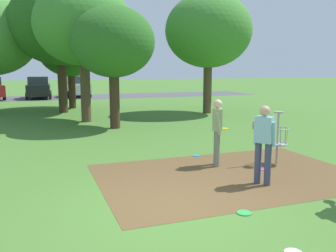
{
  "coord_description": "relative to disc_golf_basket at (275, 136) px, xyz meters",
  "views": [
    {
      "loc": [
        -2.19,
        -5.71,
        2.47
      ],
      "look_at": [
        0.98,
        2.97,
        1.0
      ],
      "focal_mm": 38.51,
      "sensor_mm": 36.0,
      "label": 1
    }
  ],
  "objects": [
    {
      "name": "player_waiting_left",
      "position": [
        -1.48,
        0.4,
        0.21
      ],
      "size": [
        0.45,
        0.49,
        1.71
      ],
      "color": "slate",
      "rests_on": "ground"
    },
    {
      "name": "ground_plane",
      "position": [
        -3.57,
        -1.94,
        -0.75
      ],
      "size": [
        160.0,
        160.0,
        0.0
      ],
      "primitive_type": "plane",
      "color": "#47752D"
    },
    {
      "name": "parked_car_center_left",
      "position": [
        -5.55,
        24.72,
        0.17
      ],
      "size": [
        2.13,
        4.28,
        1.84
      ],
      "color": "black",
      "rests_on": "ground"
    },
    {
      "name": "frisbee_by_tee",
      "position": [
        -1.54,
        1.51,
        -0.74
      ],
      "size": [
        0.22,
        0.22,
        0.02
      ],
      "primitive_type": "cylinder",
      "color": "#1E93DB",
      "rests_on": "ground"
    },
    {
      "name": "frisbee_near_basket",
      "position": [
        -0.58,
        -0.34,
        -0.74
      ],
      "size": [
        0.25,
        0.25,
        0.02
      ],
      "primitive_type": "cylinder",
      "color": "#E53D99",
      "rests_on": "ground"
    },
    {
      "name": "tree_far_center",
      "position": [
        -3.63,
        15.88,
        2.92
      ],
      "size": [
        3.99,
        3.99,
        5.39
      ],
      "color": "#422D1E",
      "rests_on": "ground"
    },
    {
      "name": "parked_car_center_right",
      "position": [
        -2.32,
        25.35,
        0.17
      ],
      "size": [
        2.08,
        4.26,
        1.84
      ],
      "color": "silver",
      "rests_on": "ground"
    },
    {
      "name": "disc_golf_basket",
      "position": [
        0.0,
        0.0,
        0.0
      ],
      "size": [
        0.98,
        0.58,
        1.39
      ],
      "color": "#9E9EA3",
      "rests_on": "ground"
    },
    {
      "name": "tree_mid_right",
      "position": [
        -2.71,
        7.18,
        2.77
      ],
      "size": [
        3.39,
        3.39,
        5.0
      ],
      "color": "#422D1E",
      "rests_on": "ground"
    },
    {
      "name": "frisbee_mid_grass",
      "position": [
        -2.5,
        -2.56,
        -0.74
      ],
      "size": [
        0.25,
        0.25,
        0.02
      ],
      "primitive_type": "cylinder",
      "color": "green",
      "rests_on": "ground"
    },
    {
      "name": "player_throwing",
      "position": [
        -1.28,
        -1.31,
        0.21
      ],
      "size": [
        0.45,
        0.48,
        1.71
      ],
      "color": "#384260",
      "rests_on": "ground"
    },
    {
      "name": "tree_mid_left",
      "position": [
        -3.59,
        9.54,
        3.71
      ],
      "size": [
        4.45,
        4.45,
        6.38
      ],
      "color": "brown",
      "rests_on": "ground"
    },
    {
      "name": "parking_lot_strip",
      "position": [
        -3.57,
        25.26,
        -0.75
      ],
      "size": [
        36.0,
        6.0,
        0.01
      ],
      "primitive_type": "cube",
      "color": "#4C4C51",
      "rests_on": "ground"
    },
    {
      "name": "tree_near_right",
      "position": [
        -4.34,
        13.66,
        4.19
      ],
      "size": [
        5.43,
        5.43,
        7.27
      ],
      "color": "#422D1E",
      "rests_on": "ground"
    },
    {
      "name": "dirt_tee_pad",
      "position": [
        -1.6,
        -0.47,
        -0.75
      ],
      "size": [
        6.04,
        4.07,
        0.01
      ],
      "primitive_type": "cube",
      "color": "brown",
      "rests_on": "ground"
    },
    {
      "name": "tree_far_left",
      "position": [
        3.27,
        10.62,
        3.77
      ],
      "size": [
        4.75,
        4.75,
        6.56
      ],
      "color": "brown",
      "rests_on": "ground"
    }
  ]
}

